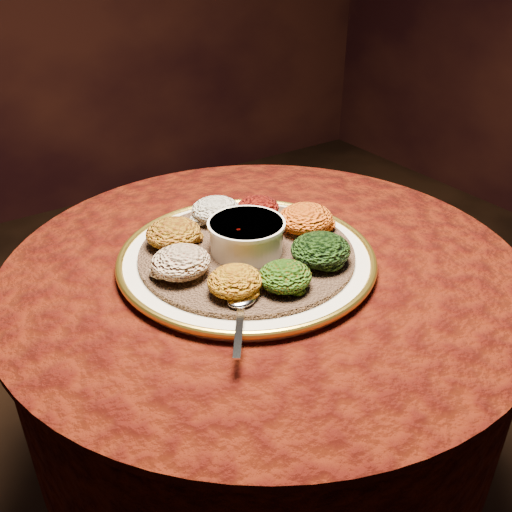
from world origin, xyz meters
TOP-DOWN VIEW (x-y plane):
  - table at (0.00, 0.00)m, footprint 0.96×0.96m
  - platter at (-0.03, 0.01)m, footprint 0.51×0.51m
  - injera at (-0.03, 0.01)m, footprint 0.49×0.49m
  - stew_bowl at (-0.03, 0.01)m, footprint 0.14×0.14m
  - spoon at (-0.13, -0.13)m, footprint 0.11×0.13m
  - portion_ayib at (-0.01, 0.15)m, footprint 0.10×0.09m
  - portion_kitfo at (0.06, 0.11)m, footprint 0.09×0.08m
  - portion_tikil at (0.11, 0.02)m, footprint 0.11×0.10m
  - portion_gomen at (0.05, -0.09)m, footprint 0.11×0.10m
  - portion_mixveg at (-0.04, -0.12)m, footprint 0.09×0.08m
  - portion_kik at (-0.12, -0.09)m, footprint 0.09×0.09m
  - portion_timatim at (-0.16, 0.01)m, footprint 0.10×0.10m
  - portion_shiro at (-0.13, 0.11)m, footprint 0.10×0.10m

SIDE VIEW (x-z plane):
  - table at x=0.00m, z-range 0.19..0.92m
  - platter at x=-0.03m, z-range 0.73..0.76m
  - injera at x=-0.03m, z-range 0.75..0.76m
  - spoon at x=-0.13m, z-range 0.76..0.77m
  - portion_kitfo at x=0.06m, z-range 0.76..0.80m
  - portion_mixveg at x=-0.04m, z-range 0.76..0.80m
  - portion_kik at x=-0.12m, z-range 0.76..0.81m
  - portion_ayib at x=-0.01m, z-range 0.76..0.81m
  - portion_timatim at x=-0.16m, z-range 0.76..0.81m
  - portion_shiro at x=-0.13m, z-range 0.76..0.81m
  - portion_gomen at x=0.05m, z-range 0.76..0.81m
  - portion_tikil at x=0.11m, z-range 0.76..0.81m
  - stew_bowl at x=-0.03m, z-range 0.77..0.82m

